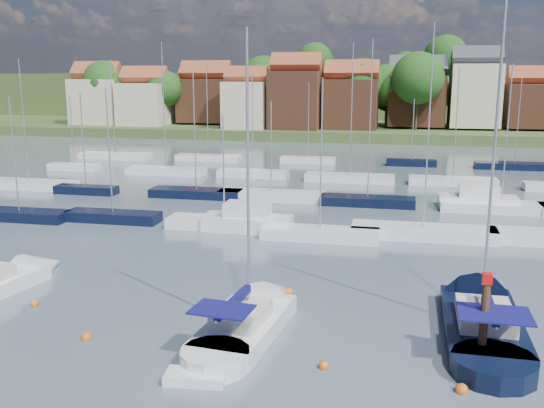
# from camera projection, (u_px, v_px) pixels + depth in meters

# --- Properties ---
(ground) EXTENTS (260.00, 260.00, 0.00)m
(ground) POSITION_uv_depth(u_px,v_px,m) (339.00, 187.00, 66.07)
(ground) COLOR #45535D
(ground) RESTS_ON ground
(sailboat_left) EXTENTS (4.22, 10.32, 13.71)m
(sailboat_left) POSITION_uv_depth(u_px,v_px,m) (8.00, 280.00, 35.37)
(sailboat_left) COLOR silver
(sailboat_left) RESTS_ON ground
(sailboat_centre) EXTENTS (4.26, 11.62, 15.44)m
(sailboat_centre) POSITION_uv_depth(u_px,v_px,m) (255.00, 317.00, 30.12)
(sailboat_centre) COLOR silver
(sailboat_centre) RESTS_ON ground
(sailboat_navy) EXTENTS (3.74, 13.43, 18.44)m
(sailboat_navy) POSITION_uv_depth(u_px,v_px,m) (478.00, 312.00, 30.71)
(sailboat_navy) COLOR black
(sailboat_navy) RESTS_ON ground
(tender) EXTENTS (2.55, 1.36, 0.53)m
(tender) POSITION_uv_depth(u_px,v_px,m) (196.00, 377.00, 24.44)
(tender) COLOR silver
(tender) RESTS_ON ground
(timber_piling) EXTENTS (0.40, 0.40, 6.27)m
(timber_piling) POSITION_uv_depth(u_px,v_px,m) (482.00, 341.00, 25.94)
(timber_piling) COLOR #4C331E
(timber_piling) RESTS_ON ground
(buoy_c) EXTENTS (0.53, 0.53, 0.53)m
(buoy_c) POSITION_uv_depth(u_px,v_px,m) (87.00, 339.00, 28.42)
(buoy_c) COLOR #D85914
(buoy_c) RESTS_ON ground
(buoy_d) EXTENTS (0.47, 0.47, 0.47)m
(buoy_d) POSITION_uv_depth(u_px,v_px,m) (324.00, 368.00, 25.66)
(buoy_d) COLOR #D85914
(buoy_d) RESTS_ON ground
(buoy_e) EXTENTS (0.55, 0.55, 0.55)m
(buoy_e) POSITION_uv_depth(u_px,v_px,m) (289.00, 294.00, 34.18)
(buoy_e) COLOR #D85914
(buoy_e) RESTS_ON ground
(buoy_f) EXTENTS (0.52, 0.52, 0.52)m
(buoy_f) POSITION_uv_depth(u_px,v_px,m) (461.00, 392.00, 23.70)
(buoy_f) COLOR #D85914
(buoy_f) RESTS_ON ground
(buoy_g) EXTENTS (0.42, 0.42, 0.42)m
(buoy_g) POSITION_uv_depth(u_px,v_px,m) (269.00, 304.00, 32.75)
(buoy_g) COLOR beige
(buoy_g) RESTS_ON ground
(buoy_h) EXTENTS (0.42, 0.42, 0.42)m
(buoy_h) POSITION_uv_depth(u_px,v_px,m) (34.00, 306.00, 32.49)
(buoy_h) COLOR #D85914
(buoy_h) RESTS_ON ground
(marina_field) EXTENTS (79.62, 41.41, 15.93)m
(marina_field) POSITION_uv_depth(u_px,v_px,m) (354.00, 193.00, 60.95)
(marina_field) COLOR silver
(marina_field) RESTS_ON ground
(far_shore_town) EXTENTS (212.46, 90.00, 22.27)m
(far_shore_town) POSITION_uv_depth(u_px,v_px,m) (385.00, 103.00, 153.26)
(far_shore_town) COLOR #46582C
(far_shore_town) RESTS_ON ground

